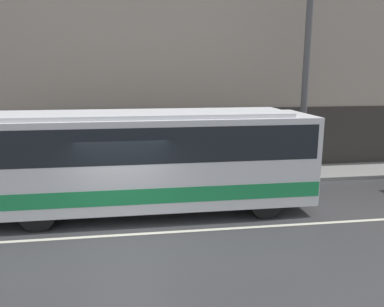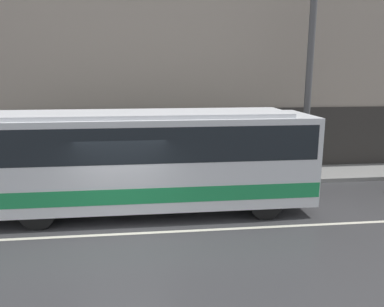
{
  "view_description": "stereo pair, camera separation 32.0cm",
  "coord_description": "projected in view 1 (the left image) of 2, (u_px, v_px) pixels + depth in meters",
  "views": [
    {
      "loc": [
        0.47,
        -9.6,
        4.32
      ],
      "look_at": [
        2.11,
        1.74,
        1.82
      ],
      "focal_mm": 35.0,
      "sensor_mm": 36.0,
      "label": 1
    },
    {
      "loc": [
        0.79,
        -9.64,
        4.32
      ],
      "look_at": [
        2.11,
        1.74,
        1.82
      ],
      "focal_mm": 35.0,
      "sensor_mm": 36.0,
      "label": 2
    }
  ],
  "objects": [
    {
      "name": "ground_plane",
      "position": [
        124.0,
        235.0,
        10.13
      ],
      "size": [
        60.0,
        60.0,
        0.0
      ],
      "primitive_type": "plane",
      "color": "#38383A"
    },
    {
      "name": "sidewalk",
      "position": [
        128.0,
        180.0,
        15.08
      ],
      "size": [
        60.0,
        2.26,
        0.15
      ],
      "color": "gray",
      "rests_on": "ground_plane"
    },
    {
      "name": "building_facade",
      "position": [
        124.0,
        33.0,
        15.08
      ],
      "size": [
        60.0,
        0.35,
        12.12
      ],
      "color": "gray",
      "rests_on": "ground_plane"
    },
    {
      "name": "lane_stripe",
      "position": [
        124.0,
        235.0,
        10.13
      ],
      "size": [
        54.0,
        0.14,
        0.01
      ],
      "color": "beige",
      "rests_on": "ground_plane"
    },
    {
      "name": "transit_bus",
      "position": [
        141.0,
        157.0,
        11.51
      ],
      "size": [
        10.57,
        2.54,
        3.15
      ],
      "color": "silver",
      "rests_on": "ground_plane"
    },
    {
      "name": "utility_pole_near",
      "position": [
        306.0,
        72.0,
        14.59
      ],
      "size": [
        0.26,
        0.26,
        8.35
      ],
      "color": "#4C4C4F",
      "rests_on": "sidewalk"
    }
  ]
}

